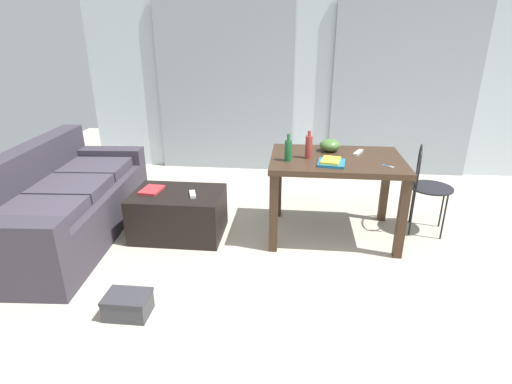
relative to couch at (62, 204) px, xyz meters
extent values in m
plane|color=#B2A893|center=(2.26, 0.05, -0.32)|extent=(8.48, 8.48, 0.00)
cube|color=silver|center=(2.26, 2.22, 0.98)|extent=(5.89, 0.10, 2.58)
cube|color=#99A3AD|center=(1.13, 2.13, 0.80)|extent=(1.77, 0.03, 2.23)
cube|color=#99A3AD|center=(3.39, 2.13, 0.80)|extent=(1.77, 0.03, 2.23)
cube|color=#38333D|center=(0.05, 0.00, -0.10)|extent=(1.00, 2.06, 0.43)
cube|color=#38333D|center=(-0.28, -0.02, 0.31)|extent=(0.34, 2.02, 0.40)
cube|color=#38333D|center=(-0.02, 0.90, 0.19)|extent=(0.87, 0.26, 0.16)
cube|color=#38333D|center=(0.11, -0.90, 0.19)|extent=(0.87, 0.26, 0.16)
cube|color=#3E3944|center=(0.06, 0.54, 0.16)|extent=(0.65, 0.55, 0.10)
cube|color=#3E3944|center=(0.10, 0.01, 0.16)|extent=(0.65, 0.55, 0.10)
cube|color=#3E3944|center=(0.13, -0.53, 0.16)|extent=(0.65, 0.55, 0.10)
cube|color=black|center=(1.03, 0.14, -0.11)|extent=(0.81, 0.57, 0.42)
cube|color=#382619|center=(2.44, 0.29, 0.41)|extent=(1.15, 0.82, 0.05)
cube|color=#382619|center=(1.92, -0.07, 0.03)|extent=(0.07, 0.07, 0.70)
cube|color=#382619|center=(2.96, -0.07, 0.03)|extent=(0.07, 0.07, 0.70)
cube|color=#382619|center=(1.92, 0.65, 0.03)|extent=(0.07, 0.07, 0.70)
cube|color=#382619|center=(2.96, 0.65, 0.03)|extent=(0.07, 0.07, 0.70)
cylinder|color=black|center=(3.33, 0.45, 0.12)|extent=(0.39, 0.39, 0.02)
cylinder|color=black|center=(3.43, 0.29, -0.10)|extent=(0.02, 0.02, 0.43)
cylinder|color=black|center=(3.49, 0.55, -0.10)|extent=(0.02, 0.02, 0.43)
cylinder|color=black|center=(3.16, 0.36, -0.10)|extent=(0.02, 0.02, 0.43)
cylinder|color=black|center=(3.23, 0.62, -0.10)|extent=(0.02, 0.02, 0.43)
torus|color=black|center=(3.20, 0.49, 0.32)|extent=(0.11, 0.38, 0.38)
cylinder|color=black|center=(3.16, 0.33, 0.23)|extent=(0.02, 0.02, 0.19)
cylinder|color=black|center=(3.24, 0.65, 0.23)|extent=(0.02, 0.02, 0.19)
cylinder|color=#99332D|center=(2.19, 0.25, 0.53)|extent=(0.06, 0.06, 0.19)
cylinder|color=#99332D|center=(2.19, 0.25, 0.65)|extent=(0.03, 0.03, 0.05)
cylinder|color=#195B2D|center=(2.02, 0.16, 0.52)|extent=(0.06, 0.06, 0.17)
cylinder|color=#195B2D|center=(2.02, 0.16, 0.63)|extent=(0.03, 0.03, 0.06)
ellipsoid|color=#477033|center=(2.39, 0.49, 0.49)|extent=(0.19, 0.19, 0.11)
cube|color=#1E668C|center=(2.38, 0.09, 0.44)|extent=(0.25, 0.26, 0.02)
cube|color=gold|center=(2.37, 0.10, 0.46)|extent=(0.19, 0.23, 0.02)
cube|color=#B7B7B2|center=(2.64, 0.42, 0.44)|extent=(0.11, 0.18, 0.02)
cube|color=#9EA0A5|center=(2.85, 0.08, 0.43)|extent=(0.06, 0.05, 0.00)
torus|color=#3372B2|center=(2.80, 0.11, 0.43)|extent=(0.03, 0.03, 0.00)
cube|color=#9EA0A5|center=(2.84, 0.07, 0.43)|extent=(0.05, 0.06, 0.00)
torus|color=#3372B2|center=(2.81, 0.11, 0.43)|extent=(0.03, 0.03, 0.00)
cube|color=#B7B7B2|center=(1.19, 0.09, 0.11)|extent=(0.09, 0.16, 0.02)
cube|color=red|center=(0.79, 0.15, 0.11)|extent=(0.19, 0.25, 0.02)
cube|color=#38383D|center=(1.01, -1.03, -0.25)|extent=(0.28, 0.21, 0.13)
cube|color=#313135|center=(1.01, -1.03, -0.17)|extent=(0.29, 0.21, 0.02)
camera|label=1|loc=(2.09, -3.13, 1.45)|focal=28.27mm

